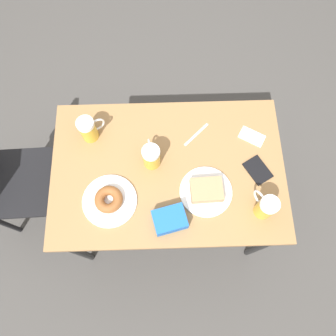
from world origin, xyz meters
TOP-DOWN VIEW (x-y plane):
  - ground_plane at (0.00, 0.00)m, footprint 8.00×8.00m
  - table at (0.00, 0.00)m, footprint 0.71×1.09m
  - plate_with_cake at (-0.11, -0.17)m, footprint 0.24×0.24m
  - plate_with_donut at (-0.14, 0.27)m, footprint 0.25×0.25m
  - beer_mug_left at (0.04, 0.07)m, footprint 0.13×0.08m
  - beer_mug_center at (0.19, 0.36)m, footprint 0.09×0.12m
  - beer_mug_right at (-0.20, -0.41)m, footprint 0.12×0.09m
  - napkin_folded at (0.16, -0.41)m, footprint 0.12×0.14m
  - fork at (0.17, -0.14)m, footprint 0.12×0.13m
  - passport_near_edge at (-0.02, -0.42)m, footprint 0.15×0.14m
  - blue_pouch at (-0.24, -0.00)m, footprint 0.14×0.16m

SIDE VIEW (x-z plane):
  - ground_plane at x=0.00m, z-range 0.00..0.00m
  - table at x=0.00m, z-range 0.31..1.07m
  - fork at x=0.17m, z-range 0.76..0.77m
  - napkin_folded at x=0.16m, z-range 0.76..0.77m
  - passport_near_edge at x=-0.02m, z-range 0.76..0.77m
  - plate_with_donut at x=-0.14m, z-range 0.75..0.81m
  - plate_with_cake at x=-0.11m, z-range 0.75..0.81m
  - blue_pouch at x=-0.24m, z-range 0.76..0.83m
  - beer_mug_left at x=0.04m, z-range 0.76..0.90m
  - beer_mug_center at x=0.19m, z-range 0.76..0.90m
  - beer_mug_right at x=-0.20m, z-range 0.76..0.90m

